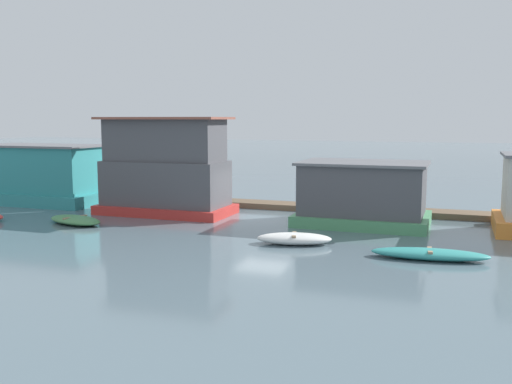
# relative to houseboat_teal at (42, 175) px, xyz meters

# --- Properties ---
(ground_plane) EXTENTS (200.00, 200.00, 0.00)m
(ground_plane) POSITION_rel_houseboat_teal_xyz_m (13.78, -0.48, -1.61)
(ground_plane) COLOR slate
(dock_walkway) EXTENTS (42.40, 1.54, 0.30)m
(dock_walkway) POSITION_rel_houseboat_teal_xyz_m (13.78, 2.66, -1.46)
(dock_walkway) COLOR brown
(dock_walkway) RESTS_ON ground_plane
(houseboat_teal) EXTENTS (7.48, 3.98, 3.39)m
(houseboat_teal) POSITION_rel_houseboat_teal_xyz_m (0.00, 0.00, 0.00)
(houseboat_teal) COLOR teal
(houseboat_teal) RESTS_ON ground_plane
(houseboat_red) EXTENTS (6.84, 3.32, 4.96)m
(houseboat_red) POSITION_rel_houseboat_teal_xyz_m (8.68, -1.06, 0.70)
(houseboat_red) COLOR red
(houseboat_red) RESTS_ON ground_plane
(houseboat_green) EXTENTS (5.98, 4.14, 2.92)m
(houseboat_green) POSITION_rel_houseboat_teal_xyz_m (18.74, -0.63, -0.20)
(houseboat_green) COLOR #4C9360
(houseboat_green) RESTS_ON ground_plane
(dinghy_green) EXTENTS (3.47, 2.37, 0.37)m
(dinghy_green) POSITION_rel_houseboat_teal_xyz_m (6.09, -5.07, -1.43)
(dinghy_green) COLOR #47844C
(dinghy_green) RESTS_ON ground_plane
(dinghy_white) EXTENTS (3.12, 1.89, 0.44)m
(dinghy_white) POSITION_rel_houseboat_teal_xyz_m (16.92, -5.83, -1.39)
(dinghy_white) COLOR white
(dinghy_white) RESTS_ON ground_plane
(dinghy_teal) EXTENTS (4.09, 1.46, 0.38)m
(dinghy_teal) POSITION_rel_houseboat_teal_xyz_m (22.04, -6.57, -1.42)
(dinghy_teal) COLOR teal
(dinghy_teal) RESTS_ON ground_plane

